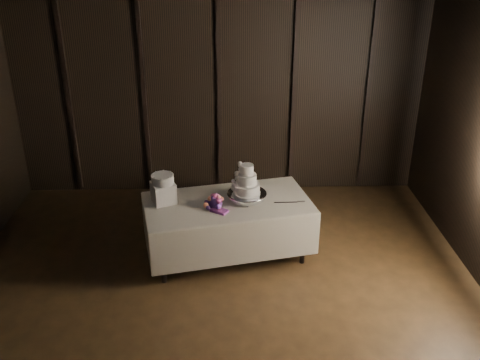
% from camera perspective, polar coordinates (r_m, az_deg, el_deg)
% --- Properties ---
extents(room, '(6.08, 7.08, 3.08)m').
position_cam_1_polar(room, '(4.72, -2.49, -3.16)').
color(room, black).
rests_on(room, ground).
extents(display_table, '(2.16, 1.43, 0.76)m').
position_cam_1_polar(display_table, '(6.61, -1.30, -4.99)').
color(display_table, beige).
rests_on(display_table, ground).
extents(cake_stand, '(0.51, 0.51, 0.09)m').
position_cam_1_polar(cake_stand, '(6.47, 0.73, -1.77)').
color(cake_stand, silver).
rests_on(cake_stand, display_table).
extents(wedding_cake, '(0.35, 0.31, 0.37)m').
position_cam_1_polar(wedding_cake, '(6.37, 0.50, -0.29)').
color(wedding_cake, white).
rests_on(wedding_cake, cake_stand).
extents(bouquet, '(0.48, 0.51, 0.20)m').
position_cam_1_polar(bouquet, '(6.30, -2.69, -2.36)').
color(bouquet, '#B94C74').
rests_on(bouquet, display_table).
extents(box_pedestal, '(0.34, 0.34, 0.25)m').
position_cam_1_polar(box_pedestal, '(6.45, -8.16, -1.33)').
color(box_pedestal, white).
rests_on(box_pedestal, display_table).
extents(small_cake, '(0.34, 0.34, 0.11)m').
position_cam_1_polar(small_cake, '(6.38, -8.26, 0.10)').
color(small_cake, white).
rests_on(small_cake, box_pedestal).
extents(cake_knife, '(0.37, 0.03, 0.01)m').
position_cam_1_polar(cake_knife, '(6.44, 4.90, -2.40)').
color(cake_knife, silver).
rests_on(cake_knife, display_table).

